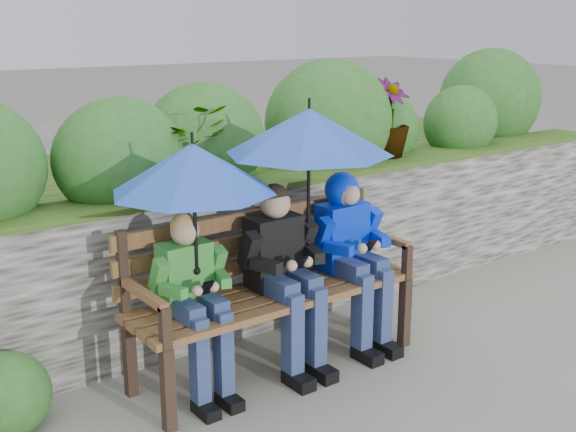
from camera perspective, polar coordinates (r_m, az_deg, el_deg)
ground at (r=4.57m, az=0.76°, el=-11.83°), size 60.00×60.00×0.00m
garden_backdrop at (r=5.55m, az=-9.55°, el=0.38°), size 8.00×2.86×1.86m
park_bench at (r=4.40m, az=-1.53°, el=-5.04°), size 1.85×0.54×0.98m
boy_left at (r=4.04m, az=-7.46°, el=-6.14°), size 0.43×0.50×1.07m
boy_middle at (r=4.33m, az=-0.35°, el=-4.05°), size 0.49×0.57×1.15m
boy_right at (r=4.66m, az=4.99°, el=-2.19°), size 0.48×0.59×1.15m
umbrella_left at (r=3.87m, az=-7.50°, el=3.77°), size 0.91×0.91×0.79m
umbrella_right at (r=4.27m, az=1.67°, el=6.70°), size 1.01×1.01×0.90m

